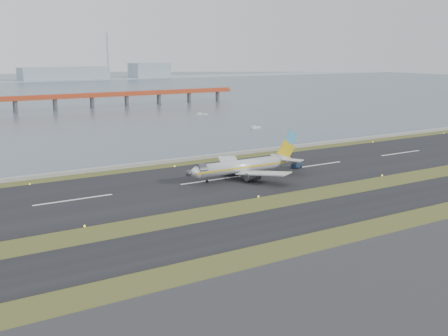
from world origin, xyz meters
The scene contains 9 objects.
ground centered at (0.00, 0.00, 0.00)m, with size 1000.00×1000.00×0.00m, color #3B4E1B.
taxiway_strip centered at (0.00, -12.00, 0.05)m, with size 1000.00×18.00×0.10m, color black.
runway_strip centered at (0.00, 30.00, 0.05)m, with size 1000.00×45.00×0.10m, color black.
seawall centered at (0.00, 60.00, 0.50)m, with size 1000.00×2.50×1.00m, color gray.
red_pier centered at (20.00, 250.00, 7.28)m, with size 260.00×5.00×10.20m.
airliner centered at (9.73, 27.97, 3.46)m, with size 38.52×32.89×12.80m.
pushback_tug centered at (31.20, 29.96, 1.07)m, with size 3.84×2.86×2.20m.
workboat_near centered at (74.47, 111.97, 0.48)m, with size 6.58×3.68×1.53m.
workboat_far centered at (82.40, 175.72, 0.50)m, with size 6.76×4.18×1.57m.
Camera 1 is at (-81.20, -102.69, 36.07)m, focal length 45.00 mm.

